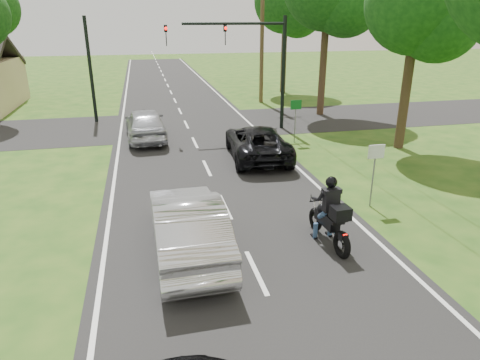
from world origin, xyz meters
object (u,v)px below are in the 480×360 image
object	(u,v)px
silver_sedan	(187,225)
sign_green	(296,111)
utility_pole_far	(262,30)
sign_white	(375,161)
dark_suv	(257,142)
traffic_signal	(250,53)
motorcycle_rider	(330,218)
silver_suv	(145,124)

from	to	relation	value
silver_sedan	sign_green	world-z (taller)	sign_green
utility_pole_far	sign_white	xyz separation A→B (m)	(-1.50, -19.02, -3.49)
dark_suv	traffic_signal	distance (m)	6.17
motorcycle_rider	sign_green	world-z (taller)	sign_green
traffic_signal	utility_pole_far	world-z (taller)	utility_pole_far
sign_white	silver_sedan	bearing A→B (deg)	-164.94
silver_suv	traffic_signal	bearing A→B (deg)	-174.64
dark_suv	sign_green	bearing A→B (deg)	-136.23
utility_pole_far	dark_suv	bearing A→B (deg)	-106.19
dark_suv	silver_suv	distance (m)	6.35
dark_suv	utility_pole_far	world-z (taller)	utility_pole_far
dark_suv	sign_white	bearing A→B (deg)	115.51
dark_suv	utility_pole_far	bearing A→B (deg)	-101.73
silver_sedan	traffic_signal	world-z (taller)	traffic_signal
sign_white	sign_green	xyz separation A→B (m)	(0.20, 8.00, 0.00)
sign_white	motorcycle_rider	bearing A→B (deg)	-139.51
motorcycle_rider	silver_sedan	world-z (taller)	motorcycle_rider
dark_suv	sign_green	distance (m)	3.34
silver_sedan	sign_white	xyz separation A→B (m)	(6.21, 1.67, 0.77)
silver_suv	dark_suv	bearing A→B (deg)	135.38
utility_pole_far	sign_green	world-z (taller)	utility_pole_far
motorcycle_rider	dark_suv	world-z (taller)	motorcycle_rider
dark_suv	silver_suv	bearing A→B (deg)	-37.07
traffic_signal	sign_green	world-z (taller)	traffic_signal
traffic_signal	sign_green	xyz separation A→B (m)	(1.56, -3.02, -2.54)
silver_sedan	sign_green	xyz separation A→B (m)	(6.41, 9.67, 0.77)
utility_pole_far	sign_green	size ratio (longest dim) A/B	4.71
dark_suv	traffic_signal	xyz separation A→B (m)	(0.93, 5.06, 3.40)
silver_sedan	dark_suv	bearing A→B (deg)	-118.20
motorcycle_rider	silver_suv	world-z (taller)	motorcycle_rider
sign_white	sign_green	world-z (taller)	same
sign_green	silver_sedan	bearing A→B (deg)	-123.54
silver_sedan	silver_suv	world-z (taller)	silver_sedan
motorcycle_rider	silver_sedan	distance (m)	3.85
motorcycle_rider	sign_green	xyz separation A→B (m)	(2.58, 10.03, 0.82)
dark_suv	utility_pole_far	distance (m)	14.28
motorcycle_rider	dark_suv	size ratio (longest dim) A/B	0.44
silver_sedan	silver_suv	size ratio (longest dim) A/B	1.04
dark_suv	traffic_signal	bearing A→B (deg)	-95.96
motorcycle_rider	utility_pole_far	bearing A→B (deg)	76.27
motorcycle_rider	sign_green	size ratio (longest dim) A/B	1.08
sign_white	traffic_signal	bearing A→B (deg)	97.05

